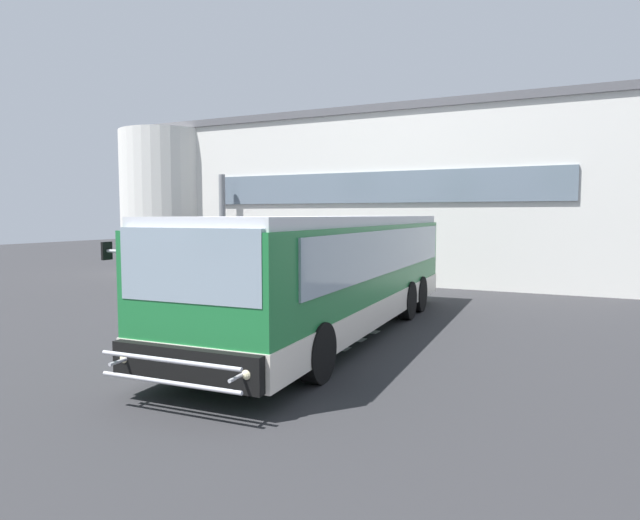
# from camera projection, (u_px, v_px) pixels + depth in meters

# --- Properties ---
(ground_plane) EXTENTS (80.00, 90.00, 0.02)m
(ground_plane) POSITION_uv_depth(u_px,v_px,m) (274.00, 305.00, 16.75)
(ground_plane) COLOR #2B2B2D
(ground_plane) RESTS_ON ground
(bay_paint_stripes) EXTENTS (4.40, 3.96, 0.01)m
(bay_paint_stripes) POSITION_uv_depth(u_px,v_px,m) (256.00, 339.00, 12.11)
(bay_paint_stripes) COLOR silver
(bay_paint_stripes) RESTS_ON ground
(terminal_building) EXTENTS (22.25, 13.80, 6.99)m
(terminal_building) POSITION_uv_depth(u_px,v_px,m) (381.00, 200.00, 27.18)
(terminal_building) COLOR silver
(terminal_building) RESTS_ON ground
(entry_support_column) EXTENTS (0.28, 0.28, 4.47)m
(entry_support_column) POSITION_uv_depth(u_px,v_px,m) (223.00, 226.00, 23.90)
(entry_support_column) COLOR slate
(entry_support_column) RESTS_ON ground
(bus_main_foreground) EXTENTS (3.08, 11.54, 2.70)m
(bus_main_foreground) POSITION_uv_depth(u_px,v_px,m) (333.00, 276.00, 12.65)
(bus_main_foreground) COLOR #1E7238
(bus_main_foreground) RESTS_ON ground
(passenger_near_column) EXTENTS (0.59, 0.25, 1.68)m
(passenger_near_column) POSITION_uv_depth(u_px,v_px,m) (233.00, 257.00, 23.34)
(passenger_near_column) COLOR #4C4233
(passenger_near_column) RESTS_ON ground
(passenger_by_doorway) EXTENTS (0.54, 0.48, 1.68)m
(passenger_by_doorway) POSITION_uv_depth(u_px,v_px,m) (246.00, 259.00, 22.12)
(passenger_by_doorway) COLOR #4C4233
(passenger_by_doorway) RESTS_ON ground
(safety_bollard_yellow) EXTENTS (0.18, 0.18, 0.90)m
(safety_bollard_yellow) POSITION_uv_depth(u_px,v_px,m) (350.00, 279.00, 19.51)
(safety_bollard_yellow) COLOR yellow
(safety_bollard_yellow) RESTS_ON ground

